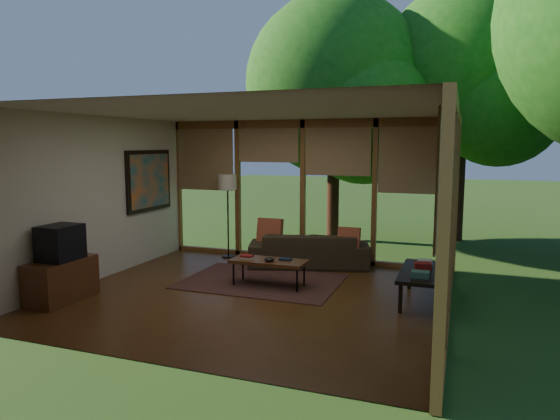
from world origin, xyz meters
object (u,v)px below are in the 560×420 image
at_px(sofa, 309,250).
at_px(television, 60,243).
at_px(coffee_table, 269,262).
at_px(media_cabinet, 61,280).
at_px(side_console, 422,274).
at_px(floor_lamp, 228,187).

bearing_deg(sofa, television, 32.34).
relative_size(sofa, coffee_table, 1.80).
relative_size(media_cabinet, television, 1.82).
distance_m(media_cabinet, side_console, 5.17).
bearing_deg(television, side_console, 19.57).
xyz_separation_m(sofa, floor_lamp, (-1.73, 0.18, 1.09)).
height_order(media_cabinet, television, television).
bearing_deg(television, media_cabinet, 180.00).
distance_m(sofa, coffee_table, 1.48).
bearing_deg(coffee_table, media_cabinet, -146.02).
bearing_deg(sofa, floor_lamp, -22.76).
distance_m(coffee_table, side_console, 2.34).
xyz_separation_m(floor_lamp, coffee_table, (1.51, -1.64, -1.01)).
height_order(floor_lamp, side_console, floor_lamp).
xyz_separation_m(coffee_table, side_console, (2.34, 0.02, 0.02)).
height_order(media_cabinet, floor_lamp, floor_lamp).
xyz_separation_m(television, floor_lamp, (1.00, 3.34, 0.56)).
distance_m(media_cabinet, coffee_table, 3.05).
height_order(sofa, television, television).
bearing_deg(media_cabinet, floor_lamp, 72.99).
xyz_separation_m(sofa, media_cabinet, (-2.75, -3.17, -0.02)).
relative_size(sofa, floor_lamp, 1.31).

